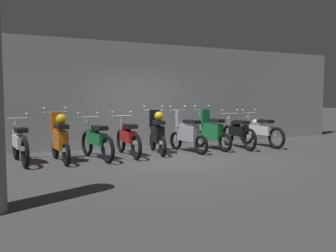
{
  "coord_description": "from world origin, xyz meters",
  "views": [
    {
      "loc": [
        -3.97,
        -8.02,
        1.53
      ],
      "look_at": [
        0.25,
        0.72,
        0.75
      ],
      "focal_mm": 38.54,
      "sensor_mm": 36.0,
      "label": 1
    }
  ],
  "objects_px": {
    "motorbike_slot_2": "(96,139)",
    "motorbike_slot_4": "(157,132)",
    "motorbike_slot_3": "(128,137)",
    "motorbike_slot_8": "(260,131)",
    "motorbike_slot_6": "(211,131)",
    "motorbike_slot_5": "(187,133)",
    "motorbike_slot_1": "(60,138)",
    "motorbike_slot_7": "(238,132)",
    "motorbike_slot_0": "(20,142)"
  },
  "relations": [
    {
      "from": "motorbike_slot_2",
      "to": "motorbike_slot_5",
      "type": "relative_size",
      "value": 1.16
    },
    {
      "from": "motorbike_slot_5",
      "to": "motorbike_slot_6",
      "type": "distance_m",
      "value": 0.88
    },
    {
      "from": "motorbike_slot_0",
      "to": "motorbike_slot_7",
      "type": "relative_size",
      "value": 1.0
    },
    {
      "from": "motorbike_slot_8",
      "to": "motorbike_slot_4",
      "type": "bearing_deg",
      "value": 178.15
    },
    {
      "from": "motorbike_slot_2",
      "to": "motorbike_slot_3",
      "type": "bearing_deg",
      "value": 10.06
    },
    {
      "from": "motorbike_slot_8",
      "to": "motorbike_slot_5",
      "type": "bearing_deg",
      "value": -179.5
    },
    {
      "from": "motorbike_slot_3",
      "to": "motorbike_slot_8",
      "type": "relative_size",
      "value": 1.0
    },
    {
      "from": "motorbike_slot_2",
      "to": "motorbike_slot_8",
      "type": "bearing_deg",
      "value": 1.27
    },
    {
      "from": "motorbike_slot_5",
      "to": "motorbike_slot_7",
      "type": "bearing_deg",
      "value": 0.33
    },
    {
      "from": "motorbike_slot_2",
      "to": "motorbike_slot_8",
      "type": "height_order",
      "value": "same"
    },
    {
      "from": "motorbike_slot_2",
      "to": "motorbike_slot_4",
      "type": "xyz_separation_m",
      "value": [
        1.74,
        0.23,
        0.08
      ]
    },
    {
      "from": "motorbike_slot_0",
      "to": "motorbike_slot_4",
      "type": "xyz_separation_m",
      "value": [
        3.47,
        0.01,
        0.08
      ]
    },
    {
      "from": "motorbike_slot_0",
      "to": "motorbike_slot_1",
      "type": "height_order",
      "value": "motorbike_slot_1"
    },
    {
      "from": "motorbike_slot_0",
      "to": "motorbike_slot_2",
      "type": "height_order",
      "value": "same"
    },
    {
      "from": "motorbike_slot_3",
      "to": "motorbike_slot_2",
      "type": "bearing_deg",
      "value": -169.94
    },
    {
      "from": "motorbike_slot_8",
      "to": "motorbike_slot_0",
      "type": "bearing_deg",
      "value": 179.19
    },
    {
      "from": "motorbike_slot_1",
      "to": "motorbike_slot_3",
      "type": "relative_size",
      "value": 0.86
    },
    {
      "from": "motorbike_slot_0",
      "to": "motorbike_slot_4",
      "type": "distance_m",
      "value": 3.48
    },
    {
      "from": "motorbike_slot_1",
      "to": "motorbike_slot_5",
      "type": "relative_size",
      "value": 1.01
    },
    {
      "from": "motorbike_slot_3",
      "to": "motorbike_slot_8",
      "type": "xyz_separation_m",
      "value": [
        4.33,
        -0.04,
        0.0
      ]
    },
    {
      "from": "motorbike_slot_3",
      "to": "motorbike_slot_4",
      "type": "bearing_deg",
      "value": 4.75
    },
    {
      "from": "motorbike_slot_6",
      "to": "motorbike_slot_4",
      "type": "bearing_deg",
      "value": 179.65
    },
    {
      "from": "motorbike_slot_4",
      "to": "motorbike_slot_8",
      "type": "xyz_separation_m",
      "value": [
        3.46,
        -0.11,
        -0.08
      ]
    },
    {
      "from": "motorbike_slot_4",
      "to": "motorbike_slot_3",
      "type": "bearing_deg",
      "value": -175.25
    },
    {
      "from": "motorbike_slot_0",
      "to": "motorbike_slot_8",
      "type": "relative_size",
      "value": 1.0
    },
    {
      "from": "motorbike_slot_0",
      "to": "motorbike_slot_7",
      "type": "xyz_separation_m",
      "value": [
        6.07,
        -0.11,
        0.0
      ]
    },
    {
      "from": "motorbike_slot_1",
      "to": "motorbike_slot_5",
      "type": "xyz_separation_m",
      "value": [
        3.46,
        0.09,
        -0.04
      ]
    },
    {
      "from": "motorbike_slot_1",
      "to": "motorbike_slot_7",
      "type": "height_order",
      "value": "motorbike_slot_1"
    },
    {
      "from": "motorbike_slot_6",
      "to": "motorbike_slot_7",
      "type": "relative_size",
      "value": 0.86
    },
    {
      "from": "motorbike_slot_0",
      "to": "motorbike_slot_8",
      "type": "height_order",
      "value": "same"
    },
    {
      "from": "motorbike_slot_6",
      "to": "motorbike_slot_8",
      "type": "height_order",
      "value": "motorbike_slot_6"
    },
    {
      "from": "motorbike_slot_4",
      "to": "motorbike_slot_6",
      "type": "bearing_deg",
      "value": -0.35
    },
    {
      "from": "motorbike_slot_5",
      "to": "motorbike_slot_2",
      "type": "bearing_deg",
      "value": -177.96
    },
    {
      "from": "motorbike_slot_1",
      "to": "motorbike_slot_7",
      "type": "xyz_separation_m",
      "value": [
        5.21,
        0.1,
        -0.08
      ]
    },
    {
      "from": "motorbike_slot_1",
      "to": "motorbike_slot_2",
      "type": "bearing_deg",
      "value": -0.14
    },
    {
      "from": "motorbike_slot_4",
      "to": "motorbike_slot_7",
      "type": "relative_size",
      "value": 0.86
    },
    {
      "from": "motorbike_slot_7",
      "to": "motorbike_slot_8",
      "type": "distance_m",
      "value": 0.86
    },
    {
      "from": "motorbike_slot_6",
      "to": "motorbike_slot_8",
      "type": "bearing_deg",
      "value": -3.33
    },
    {
      "from": "motorbike_slot_1",
      "to": "motorbike_slot_4",
      "type": "bearing_deg",
      "value": 4.93
    },
    {
      "from": "motorbike_slot_6",
      "to": "motorbike_slot_2",
      "type": "bearing_deg",
      "value": -176.43
    },
    {
      "from": "motorbike_slot_0",
      "to": "motorbike_slot_2",
      "type": "bearing_deg",
      "value": -7.01
    },
    {
      "from": "motorbike_slot_5",
      "to": "motorbike_slot_6",
      "type": "relative_size",
      "value": 1.0
    },
    {
      "from": "motorbike_slot_2",
      "to": "motorbike_slot_4",
      "type": "bearing_deg",
      "value": 7.43
    },
    {
      "from": "motorbike_slot_0",
      "to": "motorbike_slot_6",
      "type": "bearing_deg",
      "value": 0.04
    },
    {
      "from": "motorbike_slot_1",
      "to": "motorbike_slot_2",
      "type": "distance_m",
      "value": 0.87
    },
    {
      "from": "motorbike_slot_3",
      "to": "motorbike_slot_6",
      "type": "height_order",
      "value": "motorbike_slot_6"
    },
    {
      "from": "motorbike_slot_6",
      "to": "motorbike_slot_3",
      "type": "bearing_deg",
      "value": -178.63
    },
    {
      "from": "motorbike_slot_2",
      "to": "motorbike_slot_4",
      "type": "relative_size",
      "value": 1.17
    },
    {
      "from": "motorbike_slot_8",
      "to": "motorbike_slot_1",
      "type": "bearing_deg",
      "value": -178.93
    },
    {
      "from": "motorbike_slot_0",
      "to": "motorbike_slot_3",
      "type": "xyz_separation_m",
      "value": [
        2.6,
        -0.06,
        0.0
      ]
    }
  ]
}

